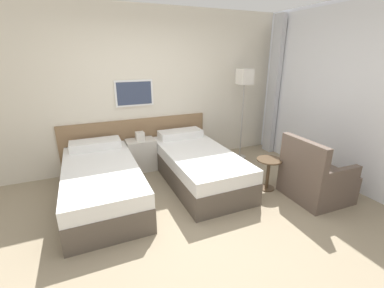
% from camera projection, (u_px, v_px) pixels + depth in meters
% --- Properties ---
extents(ground_plane, '(16.00, 16.00, 0.00)m').
position_uv_depth(ground_plane, '(193.00, 223.00, 3.10)').
color(ground_plane, gray).
extents(wall_headboard, '(10.00, 0.10, 2.70)m').
position_uv_depth(wall_headboard, '(145.00, 93.00, 4.46)').
color(wall_headboard, beige).
rests_on(wall_headboard, ground_plane).
extents(wall_window, '(0.21, 4.54, 2.70)m').
position_uv_depth(wall_window, '(369.00, 100.00, 3.52)').
color(wall_window, white).
rests_on(wall_window, ground_plane).
extents(bed_near_door, '(0.96, 2.00, 0.65)m').
position_uv_depth(bed_near_door, '(102.00, 182.00, 3.54)').
color(bed_near_door, brown).
rests_on(bed_near_door, ground_plane).
extents(bed_near_window, '(0.96, 2.00, 0.65)m').
position_uv_depth(bed_near_window, '(197.00, 165.00, 4.09)').
color(bed_near_window, brown).
rests_on(bed_near_window, ground_plane).
extents(nightstand, '(0.48, 0.34, 0.69)m').
position_uv_depth(nightstand, '(141.00, 154.00, 4.48)').
color(nightstand, beige).
rests_on(nightstand, ground_plane).
extents(floor_lamp, '(0.24, 0.24, 1.70)m').
position_uv_depth(floor_lamp, '(244.00, 84.00, 4.64)').
color(floor_lamp, '#9E9993').
rests_on(floor_lamp, ground_plane).
extents(side_table, '(0.36, 0.36, 0.48)m').
position_uv_depth(side_table, '(268.00, 169.00, 3.81)').
color(side_table, brown).
rests_on(side_table, ground_plane).
extents(armchair, '(0.76, 0.78, 0.89)m').
position_uv_depth(armchair, '(315.00, 179.00, 3.59)').
color(armchair, brown).
rests_on(armchair, ground_plane).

